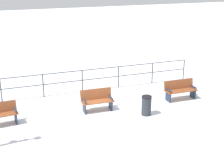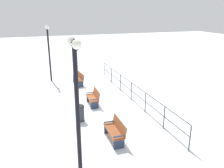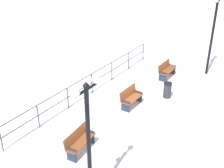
# 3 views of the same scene
# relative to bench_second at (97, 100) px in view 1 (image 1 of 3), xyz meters

# --- Properties ---
(ground_plane) EXTENTS (80.00, 80.00, 0.00)m
(ground_plane) POSITION_rel_bench_second_xyz_m (0.21, -0.00, -0.48)
(ground_plane) COLOR white
(ground_plane) RESTS_ON ground
(bench_second) EXTENTS (0.62, 1.43, 0.95)m
(bench_second) POSITION_rel_bench_second_xyz_m (0.00, 0.00, 0.00)
(bench_second) COLOR brown
(bench_second) RESTS_ON ground
(bench_third) EXTENTS (0.59, 1.55, 0.92)m
(bench_third) POSITION_rel_bench_second_xyz_m (0.09, 4.15, 0.00)
(bench_third) COLOR brown
(bench_third) RESTS_ON ground
(waterfront_railing) EXTENTS (0.05, 11.84, 1.17)m
(waterfront_railing) POSITION_rel_bench_second_xyz_m (-2.45, -0.00, 0.30)
(waterfront_railing) COLOR #383D42
(waterfront_railing) RESTS_ON ground
(trash_bin) EXTENTS (0.43, 0.43, 0.85)m
(trash_bin) POSITION_rel_bench_second_xyz_m (1.18, 1.84, -0.05)
(trash_bin) COLOR #2D3338
(trash_bin) RESTS_ON ground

